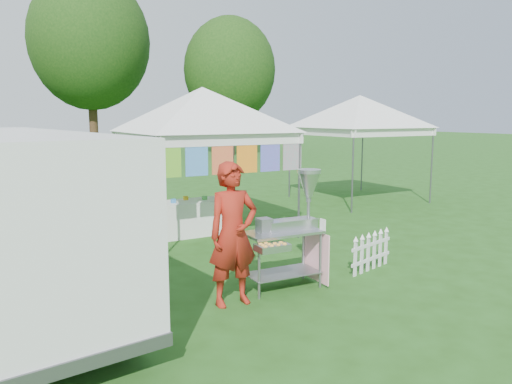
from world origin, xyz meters
TOP-DOWN VIEW (x-y plane):
  - ground at (0.00, 0.00)m, footprint 120.00×120.00m
  - canopy_main at (0.00, 3.49)m, footprint 4.24×4.24m
  - canopy_right at (5.50, 5.00)m, footprint 4.24×4.24m
  - tree_mid at (3.00, 28.00)m, footprint 7.60×7.60m
  - tree_right at (10.00, 22.00)m, footprint 5.60×5.60m
  - donut_cart at (-0.28, -0.25)m, footprint 1.23×0.79m
  - vendor at (-1.33, -0.42)m, footprint 0.68×0.45m
  - picket_fence at (1.22, -0.23)m, footprint 1.05×0.32m
  - display_table at (-0.38, 3.42)m, footprint 1.80×0.70m

SIDE VIEW (x-z plane):
  - ground at x=0.00m, z-range 0.00..0.00m
  - picket_fence at x=1.22m, z-range 0.01..0.57m
  - display_table at x=-0.38m, z-range 0.00..0.71m
  - vendor at x=-1.33m, z-range 0.00..1.85m
  - donut_cart at x=-0.28m, z-range 0.15..1.82m
  - canopy_main at x=0.00m, z-range 1.26..4.71m
  - canopy_right at x=5.50m, z-range 1.27..4.72m
  - tree_right at x=10.00m, z-range 0.97..9.39m
  - tree_mid at x=3.00m, z-range 1.38..12.90m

